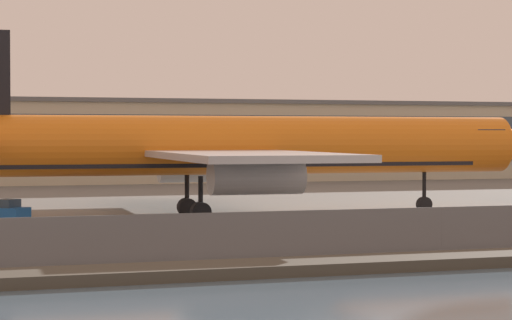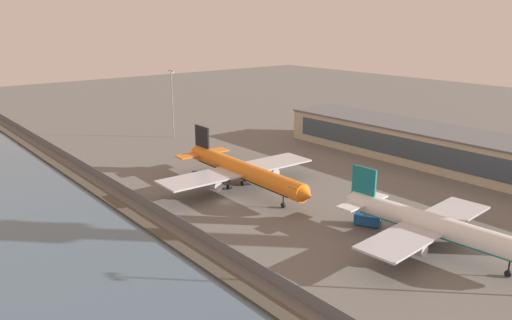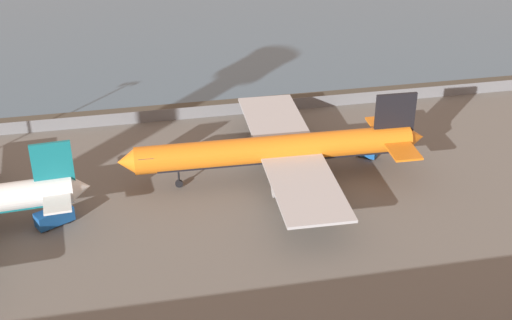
% 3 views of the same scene
% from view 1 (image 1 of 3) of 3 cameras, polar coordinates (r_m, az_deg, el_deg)
% --- Properties ---
extents(ground_plane, '(500.00, 500.00, 0.00)m').
position_cam_1_polar(ground_plane, '(64.88, 3.84, -3.71)').
color(ground_plane, '#66635E').
extents(shoreline_seawall, '(320.00, 3.00, 0.50)m').
position_cam_1_polar(shoreline_seawall, '(46.51, 13.21, -5.49)').
color(shoreline_seawall, '#474238').
rests_on(shoreline_seawall, ground).
extents(perimeter_fence, '(280.00, 0.10, 2.26)m').
position_cam_1_polar(perimeter_fence, '(50.30, 10.57, -3.94)').
color(perimeter_fence, slate).
rests_on(perimeter_fence, ground).
extents(cargo_jet_orange, '(47.36, 40.82, 12.87)m').
position_cam_1_polar(cargo_jet_orange, '(70.55, -1.85, 0.70)').
color(cargo_jet_orange, orange).
rests_on(cargo_jet_orange, ground).
extents(baggage_tug, '(3.47, 3.30, 1.80)m').
position_cam_1_polar(baggage_tug, '(64.43, -14.25, -3.07)').
color(baggage_tug, '#19519E').
rests_on(baggage_tug, ground).
extents(terminal_building, '(112.40, 18.82, 10.13)m').
position_cam_1_polar(terminal_building, '(131.77, 1.39, 1.13)').
color(terminal_building, '#BCB299').
rests_on(terminal_building, ground).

